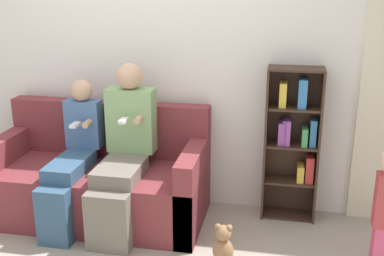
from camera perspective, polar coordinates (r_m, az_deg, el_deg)
The scene contains 7 objects.
ground_plane at distance 3.63m, azimuth -8.75°, elevation -14.14°, with size 14.00×14.00×0.00m, color #9E9384.
back_wall at distance 4.04m, azimuth -5.13°, elevation 8.62°, with size 10.00×0.06×2.55m.
couch at distance 4.01m, azimuth -10.87°, elevation -6.26°, with size 1.71×0.81×0.90m.
adult_seated at distance 3.72m, azimuth -8.09°, elevation -2.32°, with size 0.38×0.77×1.26m.
child_seated at distance 3.86m, azimuth -14.05°, elevation -3.26°, with size 0.29×0.78×1.11m.
bookshelf at distance 3.90m, azimuth 11.91°, elevation -1.36°, with size 0.43×0.23×1.24m.
teddy_bear at distance 3.40m, azimuth 3.72°, elevation -13.63°, with size 0.15×0.12×0.29m.
Camera 1 is at (1.11, -2.89, 1.90)m, focal length 45.00 mm.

